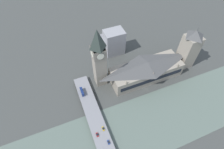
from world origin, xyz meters
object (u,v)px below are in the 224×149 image
at_px(car_northbound_lead, 108,142).
at_px(road_bridge, 103,140).
at_px(parliament_hall, 146,70).
at_px(victoria_tower, 189,49).
at_px(car_southbound_lead, 103,129).
at_px(clock_tower, 99,58).
at_px(double_decker_bus_mid, 82,92).
at_px(car_northbound_tail, 97,135).

bearing_deg(car_northbound_lead, road_bridge, 44.81).
distance_m(parliament_hall, road_bridge, 93.00).
xyz_separation_m(victoria_tower, car_southbound_lead, (-45.05, 126.00, -20.79)).
distance_m(clock_tower, victoria_tower, 109.47).
xyz_separation_m(road_bridge, car_northbound_lead, (-4.06, -4.04, 1.61)).
xyz_separation_m(road_bridge, car_southbound_lead, (9.73, -3.88, 1.57)).
xyz_separation_m(clock_tower, road_bridge, (-67.91, 22.01, -35.59)).
height_order(road_bridge, double_decker_bus_mid, double_decker_bus_mid).
height_order(parliament_hall, car_southbound_lead, parliament_hall).
height_order(double_decker_bus_mid, car_northbound_lead, double_decker_bus_mid).
distance_m(clock_tower, car_northbound_lead, 81.59).
xyz_separation_m(parliament_hall, victoria_tower, (0.06, -55.19, 13.62)).
height_order(parliament_hall, car_northbound_lead, parliament_hall).
height_order(road_bridge, car_southbound_lead, car_southbound_lead).
relative_size(parliament_hall, road_bridge, 0.54).
distance_m(clock_tower, car_northbound_tail, 74.73).
relative_size(road_bridge, car_northbound_tail, 39.15).
bearing_deg(car_northbound_tail, car_southbound_lead, -64.67).
relative_size(double_decker_bus_mid, car_northbound_lead, 2.56).
height_order(clock_tower, car_southbound_lead, clock_tower).
bearing_deg(double_decker_bus_mid, road_bridge, -176.66).
distance_m(double_decker_bus_mid, car_northbound_lead, 61.48).
height_order(parliament_hall, victoria_tower, victoria_tower).
xyz_separation_m(clock_tower, car_northbound_lead, (-71.97, 17.97, -33.98)).
relative_size(clock_tower, car_southbound_lead, 17.41).
distance_m(double_decker_bus_mid, car_northbound_tail, 50.65).
xyz_separation_m(car_northbound_lead, car_southbound_lead, (13.79, 0.16, -0.04)).
bearing_deg(car_northbound_tail, double_decker_bus_mid, 0.04).
distance_m(car_northbound_lead, car_northbound_tail, 12.72).
bearing_deg(car_northbound_lead, victoria_tower, -64.94).
height_order(clock_tower, victoria_tower, clock_tower).
height_order(clock_tower, double_decker_bus_mid, clock_tower).
height_order(road_bridge, car_northbound_tail, car_northbound_tail).
bearing_deg(double_decker_bus_mid, car_northbound_tail, -179.96).
xyz_separation_m(parliament_hall, car_southbound_lead, (-45.00, 70.81, -7.17)).
relative_size(clock_tower, double_decker_bus_mid, 7.14).
bearing_deg(victoria_tower, road_bridge, 112.87).
height_order(parliament_hall, road_bridge, parliament_hall).
bearing_deg(car_southbound_lead, car_northbound_lead, -179.35).
distance_m(victoria_tower, car_southbound_lead, 135.41).
bearing_deg(road_bridge, parliament_hall, -53.77).
bearing_deg(double_decker_bus_mid, clock_tower, -66.60).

